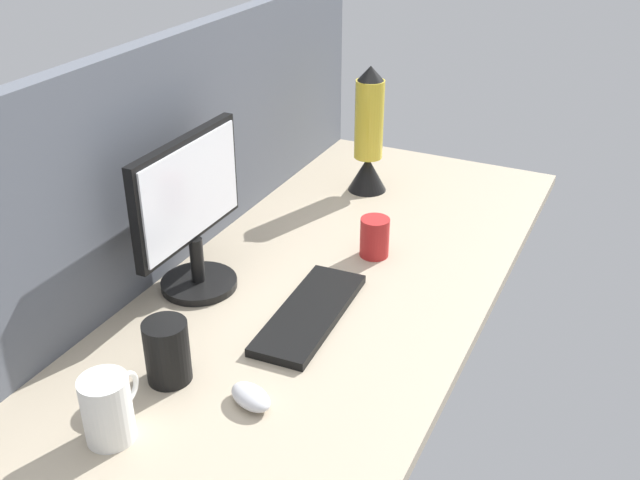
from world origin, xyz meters
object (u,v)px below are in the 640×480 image
Objects in this scene: mug_ceramic_white at (108,408)px; lava_lamp at (369,140)px; mug_red_plastic at (375,237)px; mouse at (251,397)px; mug_black_travel at (167,351)px; monitor at (190,210)px; keyboard at (310,313)px.

lava_lamp is (117.87, 0.01, 9.46)cm from mug_ceramic_white.
mug_ceramic_white is 82.89cm from mug_red_plastic.
mouse is 0.74× the size of mug_black_travel.
mug_ceramic_white is (-18.17, 17.81, 4.76)cm from mouse.
mug_ceramic_white is at bearing 157.51° from mouse.
mug_black_travel is at bearing 1.33° from mug_ceramic_white.
mug_ceramic_white is at bearing -162.87° from monitor.
keyboard is 35.07cm from mug_black_travel.
monitor is 70.71cm from lava_lamp.
keyboard is 32.54cm from mug_red_plastic.
keyboard is at bearing -26.25° from mug_black_travel.
mug_red_plastic reaches higher than mouse.
keyboard is 0.97× the size of lava_lamp.
monitor is at bearing 167.67° from lava_lamp.
mug_black_travel is at bearing 164.44° from mug_red_plastic.
mug_ceramic_white is 1.25× the size of mug_red_plastic.
mug_ceramic_white is (-48.88, 14.91, 5.46)cm from keyboard.
mug_ceramic_white reaches higher than mouse.
monitor is 2.90× the size of mug_ceramic_white.
mouse is 18.84cm from mug_black_travel.
mug_black_travel is 0.34× the size of lava_lamp.
monitor is 3.89× the size of mouse.
keyboard is at bearing 175.93° from mug_red_plastic.
monitor is at bearing 25.25° from mug_black_travel.
mouse is 25.88cm from mug_ceramic_white.
mouse is at bearing -88.87° from mug_black_travel.
mug_black_travel is 65.68cm from mug_red_plastic.
mug_red_plastic is at bearing -154.94° from lava_lamp.
lava_lamp is (100.05, -0.40, 9.43)cm from mug_black_travel.
lava_lamp is (68.99, 14.91, 14.93)cm from keyboard.
mug_black_travel is (-31.10, -14.67, -13.68)cm from monitor.
monitor is at bearing 134.90° from mug_red_plastic.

